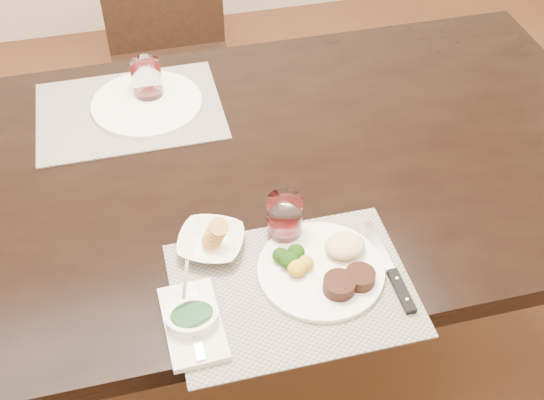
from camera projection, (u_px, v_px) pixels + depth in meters
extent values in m
plane|color=#472716|center=(229.00, 350.00, 2.09)|extent=(4.50, 4.50, 0.00)
cube|color=black|center=(215.00, 177.00, 1.59)|extent=(2.00, 1.00, 0.05)
cube|color=black|center=(467.00, 133.00, 2.30)|extent=(0.08, 0.08, 0.70)
cube|color=black|center=(176.00, 79.00, 2.38)|extent=(0.42, 0.42, 0.04)
cube|color=black|center=(138.00, 169.00, 2.38)|extent=(0.04, 0.04, 0.41)
cube|color=black|center=(239.00, 152.00, 2.44)|extent=(0.04, 0.04, 0.41)
cube|color=black|center=(129.00, 108.00, 2.63)|extent=(0.04, 0.04, 0.41)
cube|color=black|center=(220.00, 95.00, 2.69)|extent=(0.04, 0.04, 0.41)
cube|color=gray|center=(292.00, 289.00, 1.32)|extent=(0.46, 0.34, 0.00)
cube|color=gray|center=(130.00, 111.00, 1.72)|extent=(0.46, 0.34, 0.00)
cylinder|color=white|center=(321.00, 270.00, 1.34)|extent=(0.25, 0.25, 0.01)
cylinder|color=black|center=(339.00, 285.00, 1.29)|extent=(0.06, 0.06, 0.03)
cylinder|color=black|center=(360.00, 277.00, 1.31)|extent=(0.06, 0.06, 0.03)
ellipsoid|color=#E2C088|center=(345.00, 246.00, 1.36)|extent=(0.08, 0.07, 0.03)
ellipsoid|color=#1A450D|center=(290.00, 260.00, 1.33)|extent=(0.04, 0.04, 0.03)
ellipsoid|color=gold|center=(297.00, 268.00, 1.32)|extent=(0.04, 0.04, 0.03)
cube|color=silver|center=(193.00, 323.00, 1.25)|extent=(0.11, 0.19, 0.01)
cube|color=white|center=(194.00, 330.00, 1.23)|extent=(0.02, 0.13, 0.01)
cube|color=white|center=(191.00, 292.00, 1.29)|extent=(0.03, 0.05, 0.00)
cube|color=white|center=(379.00, 247.00, 1.39)|extent=(0.02, 0.15, 0.00)
cube|color=black|center=(401.00, 291.00, 1.30)|extent=(0.02, 0.10, 0.01)
imported|color=white|center=(211.00, 243.00, 1.38)|extent=(0.17, 0.17, 0.03)
cylinder|color=#B57F38|center=(211.00, 235.00, 1.36)|extent=(0.04, 0.05, 0.04)
cylinder|color=white|center=(193.00, 320.00, 1.24)|extent=(0.10, 0.10, 0.04)
cylinder|color=black|center=(192.00, 316.00, 1.23)|extent=(0.08, 0.08, 0.01)
cube|color=white|center=(185.00, 281.00, 1.26)|extent=(0.01, 0.06, 0.05)
cylinder|color=white|center=(285.00, 218.00, 1.38)|extent=(0.07, 0.07, 0.10)
cylinder|color=#360405|center=(284.00, 231.00, 1.41)|extent=(0.06, 0.06, 0.02)
cylinder|color=white|center=(147.00, 103.00, 1.73)|extent=(0.28, 0.28, 0.01)
cylinder|color=white|center=(147.00, 80.00, 1.72)|extent=(0.08, 0.08, 0.10)
cylinder|color=#360405|center=(149.00, 93.00, 1.75)|extent=(0.06, 0.06, 0.03)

